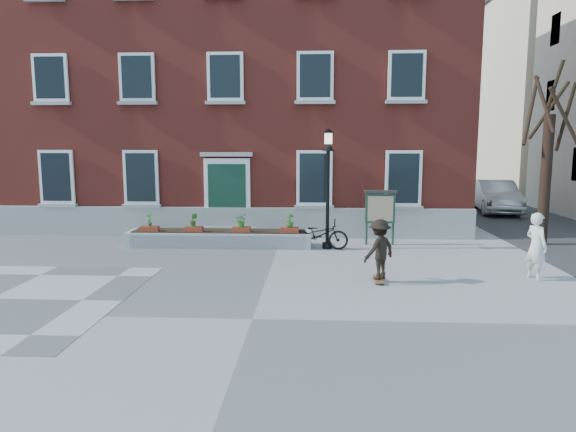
# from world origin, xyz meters

# --- Properties ---
(ground) EXTENTS (100.00, 100.00, 0.00)m
(ground) POSITION_xyz_m (0.00, 0.00, 0.00)
(ground) COLOR gray
(ground) RESTS_ON ground
(bicycle) EXTENTS (1.91, 0.78, 0.98)m
(bicycle) POSITION_xyz_m (1.38, 6.83, 0.49)
(bicycle) COLOR black
(bicycle) RESTS_ON ground
(parked_car) EXTENTS (2.26, 5.05, 1.61)m
(parked_car) POSITION_xyz_m (10.25, 16.28, 0.80)
(parked_car) COLOR #BABCBF
(parked_car) RESTS_ON ground
(bystander) EXTENTS (0.63, 0.74, 1.72)m
(bystander) POSITION_xyz_m (6.87, 3.40, 0.86)
(bystander) COLOR silver
(bystander) RESTS_ON ground
(brick_building) EXTENTS (18.40, 10.85, 12.60)m
(brick_building) POSITION_xyz_m (-2.00, 13.98, 6.30)
(brick_building) COLOR maroon
(brick_building) RESTS_ON ground
(planter_assembly) EXTENTS (6.20, 1.12, 1.15)m
(planter_assembly) POSITION_xyz_m (-1.99, 7.18, 0.31)
(planter_assembly) COLOR beige
(planter_assembly) RESTS_ON ground
(bare_tree) EXTENTS (1.83, 1.83, 6.16)m
(bare_tree) POSITION_xyz_m (9.01, 8.01, 2.79)
(bare_tree) COLOR black
(bare_tree) RESTS_ON ground
(lamp_post) EXTENTS (0.40, 0.40, 3.93)m
(lamp_post) POSITION_xyz_m (1.64, 6.96, 2.54)
(lamp_post) COLOR black
(lamp_post) RESTS_ON ground
(notice_board) EXTENTS (1.10, 0.16, 1.87)m
(notice_board) POSITION_xyz_m (3.45, 7.69, 1.26)
(notice_board) COLOR #1B3623
(notice_board) RESTS_ON ground
(skateboarder) EXTENTS (1.10, 1.07, 1.59)m
(skateboarder) POSITION_xyz_m (2.84, 2.92, 0.83)
(skateboarder) COLOR brown
(skateboarder) RESTS_ON ground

